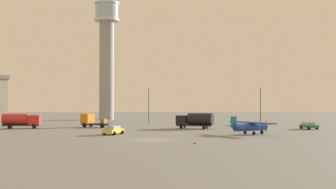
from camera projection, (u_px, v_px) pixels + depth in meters
name	position (u px, v px, depth m)	size (l,w,h in m)	color
ground_plane	(151.00, 140.00, 55.47)	(400.00, 400.00, 0.00)	slate
control_tower	(107.00, 51.00, 131.24)	(7.74, 7.74, 40.55)	gray
airplane_blue	(250.00, 126.00, 65.45)	(7.50, 9.43, 2.87)	#2847A8
truck_flatbed_orange	(92.00, 121.00, 86.38)	(7.11, 5.95, 2.78)	#38383D
truck_fuel_tanker_black	(196.00, 120.00, 81.39)	(7.39, 5.27, 3.04)	#38383D
truck_fuel_tanker_red	(21.00, 120.00, 82.08)	(7.12, 3.25, 2.90)	#38383D
car_yellow	(113.00, 130.00, 65.47)	(3.36, 4.77, 1.37)	gold
car_green	(309.00, 125.00, 79.78)	(2.45, 4.57, 1.37)	#287A42
light_post_east	(149.00, 102.00, 106.51)	(0.44, 0.44, 9.02)	#38383D
light_post_north	(260.00, 102.00, 101.13)	(0.44, 0.44, 9.02)	#38383D
traffic_cone_near_left	(195.00, 141.00, 50.33)	(0.36, 0.36, 0.59)	black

